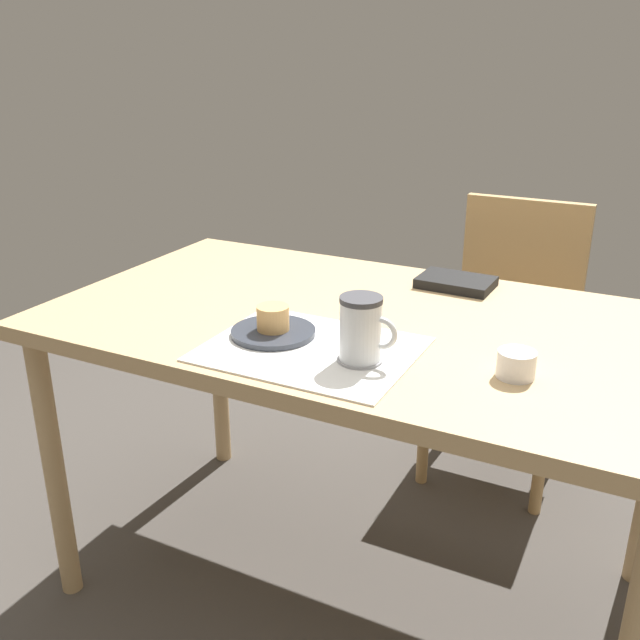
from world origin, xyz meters
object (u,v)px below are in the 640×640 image
(wooden_chair, at_px, (509,325))
(coffee_mug, at_px, (362,328))
(dining_table, at_px, (360,347))
(small_book, at_px, (456,282))
(pastry, at_px, (273,318))
(pastry_plate, at_px, (273,332))
(sugar_bowl, at_px, (516,364))

(wooden_chair, height_order, coffee_mug, coffee_mug)
(wooden_chair, bearing_deg, dining_table, 76.86)
(small_book, bearing_deg, dining_table, -111.58)
(dining_table, relative_size, wooden_chair, 1.63)
(wooden_chair, bearing_deg, small_book, 83.85)
(pastry, distance_m, small_book, 0.54)
(wooden_chair, distance_m, pastry_plate, 1.03)
(dining_table, xyz_separation_m, sugar_bowl, (0.37, -0.15, 0.10))
(dining_table, height_order, pastry, pastry)
(pastry, height_order, sugar_bowl, pastry)
(dining_table, xyz_separation_m, coffee_mug, (0.10, -0.22, 0.14))
(wooden_chair, xyz_separation_m, sugar_bowl, (0.19, -0.91, 0.28))
(coffee_mug, bearing_deg, sugar_bowl, 14.58)
(pastry_plate, bearing_deg, small_book, 63.20)
(dining_table, relative_size, pastry_plate, 7.96)
(wooden_chair, distance_m, sugar_bowl, 0.98)
(pastry_plate, distance_m, pastry, 0.03)
(coffee_mug, bearing_deg, dining_table, 113.68)
(sugar_bowl, relative_size, small_book, 0.39)
(small_book, bearing_deg, wooden_chair, 85.76)
(pastry_plate, distance_m, small_book, 0.54)
(pastry_plate, bearing_deg, coffee_mug, -9.53)
(coffee_mug, bearing_deg, wooden_chair, 85.35)
(pastry_plate, relative_size, small_book, 0.97)
(wooden_chair, relative_size, coffee_mug, 6.93)
(coffee_mug, bearing_deg, pastry, 170.47)
(dining_table, relative_size, coffee_mug, 11.28)
(sugar_bowl, bearing_deg, small_book, 118.84)
(coffee_mug, bearing_deg, pastry_plate, 170.47)
(pastry_plate, height_order, sugar_bowl, sugar_bowl)
(dining_table, distance_m, small_book, 0.33)
(small_book, bearing_deg, pastry, -114.88)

